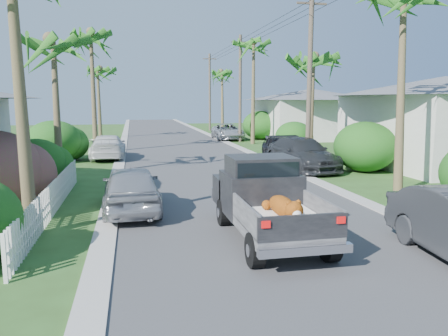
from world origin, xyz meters
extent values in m
plane|color=#2C4A1B|center=(0.00, 0.00, 0.00)|extent=(120.00, 120.00, 0.00)
cube|color=#38383A|center=(0.00, 25.00, 0.01)|extent=(8.00, 100.00, 0.02)
cube|color=#A5A39E|center=(-4.30, 25.00, 0.03)|extent=(0.60, 100.00, 0.06)
cube|color=#A5A39E|center=(4.30, 25.00, 0.03)|extent=(0.60, 100.00, 0.06)
cylinder|color=black|center=(-1.04, -0.20, 0.38)|extent=(0.28, 0.76, 0.76)
cylinder|color=black|center=(0.66, -0.20, 0.38)|extent=(0.28, 0.76, 0.76)
cylinder|color=black|center=(-1.04, 3.05, 0.38)|extent=(0.28, 0.76, 0.76)
cylinder|color=black|center=(0.66, 3.05, 0.38)|extent=(0.28, 0.76, 0.76)
cube|color=slate|center=(-0.19, 0.45, 0.62)|extent=(1.90, 2.40, 0.24)
cube|color=slate|center=(-1.11, 0.45, 1.00)|extent=(0.06, 2.40, 0.55)
cube|color=slate|center=(0.73, 0.45, 1.00)|extent=(0.06, 2.40, 0.55)
cube|color=black|center=(-0.19, -0.72, 0.98)|extent=(1.92, 0.08, 0.52)
cube|color=silver|center=(-0.19, -0.88, 0.55)|extent=(1.98, 0.18, 0.18)
cube|color=red|center=(-0.99, -0.77, 1.10)|extent=(0.18, 0.05, 0.14)
cube|color=red|center=(0.61, -0.77, 1.10)|extent=(0.18, 0.05, 0.14)
cube|color=black|center=(-0.19, 2.30, 1.05)|extent=(1.94, 1.65, 1.10)
cube|color=black|center=(-0.19, 2.30, 1.78)|extent=(1.70, 1.35, 0.55)
cube|color=black|center=(-0.19, 1.63, 1.75)|extent=(1.60, 0.05, 0.45)
cube|color=black|center=(-0.19, 3.55, 0.90)|extent=(1.94, 1.20, 0.80)
cube|color=white|center=(-0.19, 0.45, 0.82)|extent=(1.70, 2.10, 0.16)
ellipsoid|color=orange|center=(-0.19, 0.55, 1.12)|extent=(0.48, 1.25, 0.43)
sphere|color=orange|center=(-0.19, -0.20, 1.20)|extent=(0.40, 0.40, 0.40)
ellipsoid|color=white|center=(-0.19, 0.55, 1.02)|extent=(0.32, 0.86, 0.18)
imported|color=#292B2D|center=(5.00, 12.28, 0.80)|extent=(2.65, 5.68, 1.61)
imported|color=black|center=(5.00, 15.63, 0.72)|extent=(2.16, 4.41, 1.45)
imported|color=#B0B3B8|center=(5.00, 30.29, 0.72)|extent=(2.57, 5.29, 1.45)
imported|color=#A6A7AD|center=(-3.60, 5.17, 0.74)|extent=(1.87, 4.41, 1.49)
imported|color=silver|center=(-5.00, 18.73, 0.72)|extent=(2.07, 4.98, 1.44)
cone|color=olive|center=(-6.20, 3.00, 3.50)|extent=(0.36, 0.71, 7.01)
cone|color=olive|center=(-6.80, 12.00, 3.10)|extent=(0.36, 0.61, 6.21)
cone|color=olive|center=(-6.00, 22.00, 4.00)|extent=(0.36, 0.36, 8.00)
cone|color=olive|center=(-6.50, 34.00, 3.25)|extent=(0.36, 0.75, 6.51)
cone|color=olive|center=(6.30, 6.00, 3.75)|extent=(0.36, 0.73, 7.51)
cone|color=olive|center=(6.60, 15.00, 3.00)|extent=(0.36, 0.54, 6.01)
cone|color=olive|center=(6.20, 26.00, 4.10)|extent=(0.36, 0.36, 8.20)
cone|color=olive|center=(6.50, 40.00, 3.40)|extent=(0.36, 0.63, 6.81)
ellipsoid|color=#1B4714|center=(-7.40, 10.00, 1.00)|extent=(2.40, 2.64, 2.00)
ellipsoid|color=#1B4714|center=(-8.00, 18.00, 1.20)|extent=(3.20, 3.52, 2.40)
ellipsoid|color=#1B4714|center=(7.80, 11.00, 1.25)|extent=(3.00, 3.30, 2.50)
ellipsoid|color=#1B4714|center=(7.50, 20.00, 1.05)|extent=(2.60, 2.86, 2.10)
ellipsoid|color=#1B4714|center=(8.00, 30.00, 1.30)|extent=(3.20, 3.52, 2.60)
cube|color=white|center=(-6.00, 5.50, 0.50)|extent=(0.10, 11.00, 1.00)
cube|color=silver|center=(13.00, 12.00, 1.90)|extent=(8.00, 9.00, 3.80)
cone|color=#595B60|center=(13.00, 12.00, 4.30)|extent=(6.48, 6.48, 1.00)
cube|color=silver|center=(13.00, 30.00, 1.80)|extent=(9.00, 8.00, 3.60)
cone|color=#595B60|center=(13.00, 30.00, 4.10)|extent=(6.48, 6.48, 1.00)
cylinder|color=brown|center=(5.60, 13.00, 4.50)|extent=(0.26, 0.26, 9.00)
cube|color=brown|center=(5.60, 13.00, 8.40)|extent=(1.60, 0.10, 0.10)
cylinder|color=brown|center=(5.60, 28.00, 4.50)|extent=(0.26, 0.26, 9.00)
cube|color=brown|center=(5.60, 28.00, 8.40)|extent=(1.60, 0.10, 0.10)
cylinder|color=brown|center=(5.60, 43.00, 4.50)|extent=(0.26, 0.26, 9.00)
cube|color=brown|center=(5.60, 43.00, 8.40)|extent=(1.60, 0.10, 0.10)
camera|label=1|loc=(-3.50, -8.73, 3.50)|focal=35.00mm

